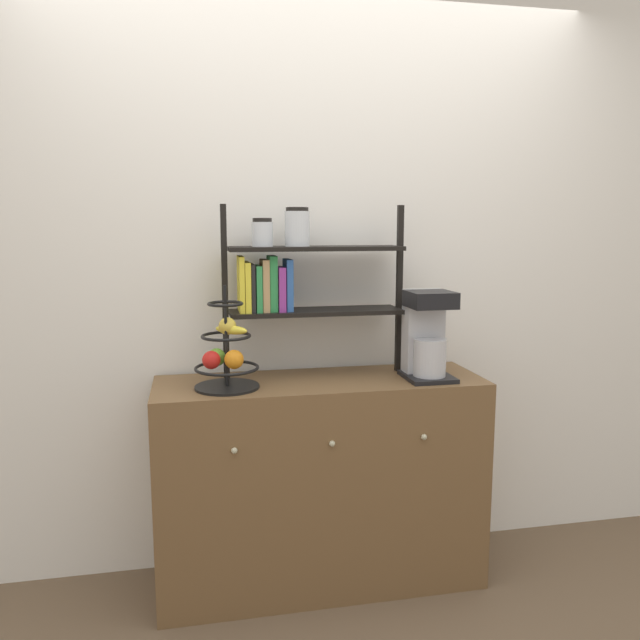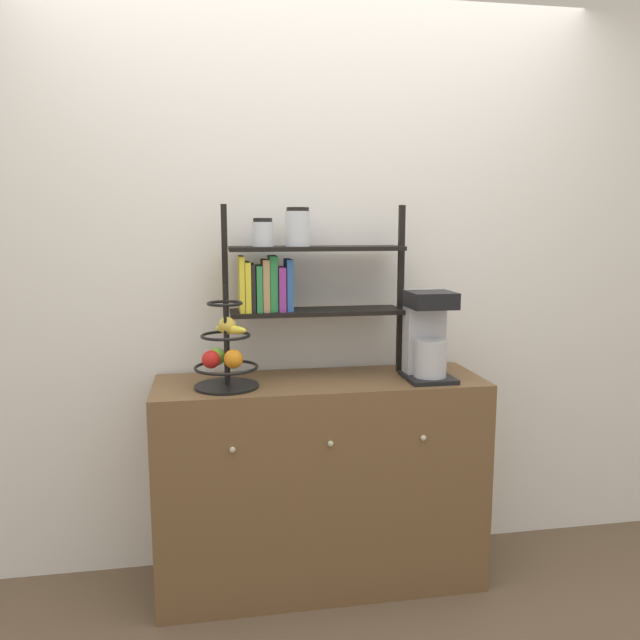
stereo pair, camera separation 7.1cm
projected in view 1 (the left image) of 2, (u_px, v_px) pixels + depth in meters
The scene contains 6 objects.
ground_plane at pixel (331, 608), 2.52m from camera, with size 12.00×12.00×0.00m, color brown.
wall_back at pixel (308, 278), 2.79m from camera, with size 7.00×0.05×2.60m, color silver.
sideboard at pixel (320, 482), 2.66m from camera, with size 1.37×0.46×0.90m.
coffee_maker at pixel (427, 335), 2.61m from camera, with size 0.19×0.22×0.37m.
fruit_stand at pixel (225, 355), 2.45m from camera, with size 0.26×0.26×0.41m.
shelf_hutch at pixel (289, 274), 2.60m from camera, with size 0.78×0.20×0.72m.
Camera 1 is at (-0.51, -2.26, 1.54)m, focal length 35.00 mm.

